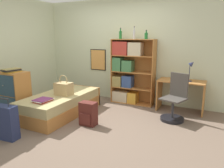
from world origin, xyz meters
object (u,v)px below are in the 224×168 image
magazine_pile_on_dresser (11,70)px  desk_lamp (191,67)px  bed (61,104)px  book_stack_on_bed (43,100)px  desk_chair (174,105)px  suitcase (4,122)px  handbag (64,89)px  bottle_clear (146,36)px  dresser (13,94)px  bottle_green (120,35)px  bottle_brown (134,34)px  backpack (88,114)px  desk (181,90)px  bookcase (127,71)px

magazine_pile_on_dresser → desk_lamp: 3.79m
bed → book_stack_on_bed: size_ratio=5.00×
desk_chair → suitcase: bearing=-138.8°
handbag → bottle_clear: size_ratio=2.08×
suitcase → dresser: (-0.79, 0.86, 0.18)m
bottle_green → bottle_brown: bottle_brown is taller
dresser → bottle_green: bottle_green is taller
bottle_brown → desk_chair: (1.14, -0.68, -1.41)m
dresser → bottle_brown: 3.03m
bottle_brown → backpack: (-0.28, -1.67, -1.49)m
bottle_brown → bottle_clear: (0.31, -0.03, -0.03)m
magazine_pile_on_dresser → desk: size_ratio=0.39×
suitcase → bottle_green: bottle_green is taller
desk_lamp → backpack: size_ratio=1.03×
bed → dresser: (-0.87, -0.49, 0.25)m
desk → desk_chair: bearing=-92.7°
magazine_pile_on_dresser → desk_chair: 3.41m
bed → desk_lamp: bearing=27.6°
desk_lamp → bottle_clear: bearing=176.3°
bottle_green → backpack: 2.24m
magazine_pile_on_dresser → desk_chair: (3.11, 1.24, -0.67)m
bookcase → bottle_clear: bottle_clear is taller
backpack → desk: bearing=47.8°
magazine_pile_on_dresser → bottle_clear: bearing=39.9°
magazine_pile_on_dresser → desk: 3.68m
book_stack_on_bed → bottle_brown: size_ratio=1.26×
magazine_pile_on_dresser → backpack: bearing=8.4°
handbag → bookcase: (0.87, 1.45, 0.23)m
bottle_clear → desk_lamp: bottle_clear is taller
bottle_clear → desk: bottle_clear is taller
dresser → bottle_green: size_ratio=3.51×
bottle_green → bottle_clear: 0.66m
desk_lamp → magazine_pile_on_dresser: bearing=-151.1°
bookcase → desk_lamp: (1.52, -0.11, 0.21)m
book_stack_on_bed → bed: bearing=93.7°
book_stack_on_bed → desk: size_ratio=0.37×
desk → backpack: (-1.45, -1.60, -0.26)m
desk → backpack: bearing=-132.2°
bookcase → bottle_clear: size_ratio=7.69×
magazine_pile_on_dresser → bottle_clear: size_ratio=1.92×
bottle_clear → handbag: bearing=-133.8°
bed → bottle_brown: (1.15, 1.40, 1.50)m
bottle_clear → desk_lamp: bearing=-3.7°
handbag → book_stack_on_bed: 0.57m
handbag → bookcase: bookcase is taller
book_stack_on_bed → bottle_brown: bearing=60.7°
desk → desk_lamp: (0.18, -0.02, 0.54)m
suitcase → desk: desk is taller
bottle_clear → desk: size_ratio=0.21×
bed → magazine_pile_on_dresser: 1.23m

